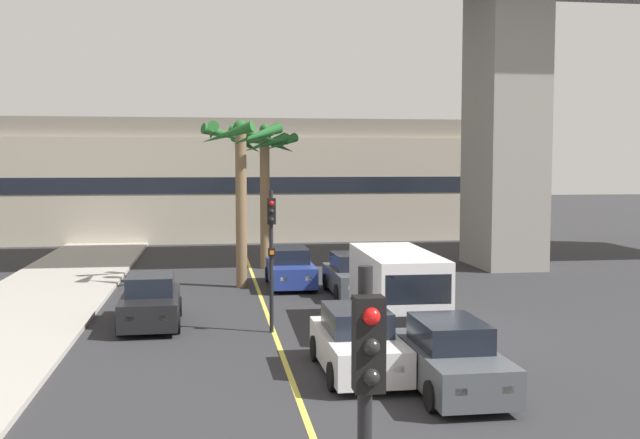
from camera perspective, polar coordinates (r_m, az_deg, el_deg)
lane_stripe_center at (r=23.01m, az=-3.62°, el=-8.24°), size 0.14×56.00×0.01m
pier_building_backdrop at (r=50.35m, az=-6.23°, el=2.97°), size 32.10×8.04×7.73m
car_queue_front at (r=18.18m, az=2.84°, el=-9.33°), size 1.88×4.12×1.56m
car_queue_second at (r=28.56m, az=2.51°, el=-4.29°), size 1.88×4.12×1.56m
car_queue_third at (r=23.88m, az=-12.71°, el=-6.11°), size 1.90×4.14×1.56m
car_queue_fourth at (r=17.03m, az=9.87°, el=-10.34°), size 1.85×4.11×1.56m
car_queue_fifth at (r=30.45m, az=-2.26°, el=-3.75°), size 1.84×4.10×1.56m
delivery_van at (r=22.65m, az=5.82°, el=-5.15°), size 2.24×5.29×2.36m
traffic_light_median_far at (r=22.02m, az=-3.70°, el=-1.66°), size 0.24×0.37×4.20m
palm_tree_near_median at (r=35.45m, az=-4.24°, el=4.56°), size 3.25×3.25×6.49m
palm_tree_mid_median at (r=30.11m, az=-5.99°, el=4.74°), size 3.37×3.51×6.68m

